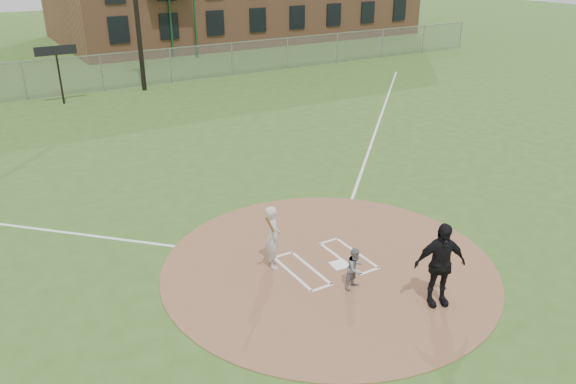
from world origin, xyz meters
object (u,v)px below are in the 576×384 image
home_plate (339,265)px  batter_at_plate (273,237)px  catcher (355,268)px  umpire (440,264)px

home_plate → batter_at_plate: batter_at_plate is taller
home_plate → catcher: 1.14m
catcher → batter_at_plate: size_ratio=0.58×
umpire → batter_at_plate: 4.05m
umpire → catcher: bearing=151.4°
umpire → home_plate: bearing=132.5°
catcher → batter_at_plate: (-1.17, 1.84, 0.31)m
batter_at_plate → catcher: bearing=-57.6°
home_plate → batter_at_plate: size_ratio=0.23×
home_plate → catcher: (-0.28, -0.98, 0.50)m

